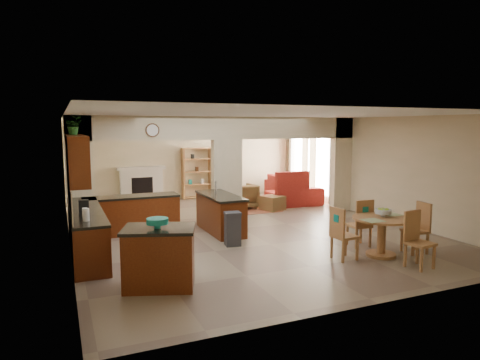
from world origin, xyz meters
name	(u,v)px	position (x,y,z in m)	size (l,w,h in m)	color
floor	(241,228)	(0.00, 0.00, 0.00)	(10.00, 10.00, 0.00)	#766751
ceiling	(241,116)	(0.00, 0.00, 2.80)	(10.00, 10.00, 0.00)	white
wall_back	(186,159)	(0.00, 5.00, 1.40)	(8.00, 8.00, 0.00)	beige
wall_front	(382,208)	(0.00, -5.00, 1.40)	(8.00, 8.00, 0.00)	beige
wall_left	(67,181)	(-4.00, 0.00, 1.40)	(10.00, 10.00, 0.00)	beige
wall_right	(371,167)	(4.00, 0.00, 1.40)	(10.00, 10.00, 0.00)	beige
partition_left_pier	(80,175)	(-3.70, 1.00, 1.40)	(0.60, 0.25, 2.80)	beige
partition_center_pier	(227,180)	(0.00, 1.00, 1.10)	(0.80, 0.25, 2.20)	beige
partition_right_pier	(341,165)	(3.70, 1.00, 1.40)	(0.60, 0.25, 2.80)	beige
partition_header	(227,128)	(0.00, 1.00, 2.50)	(8.00, 0.25, 0.60)	beige
kitchen_counter	(107,224)	(-3.26, -0.25, 0.46)	(2.52, 3.29, 1.48)	#421407
upper_cabinets	(77,159)	(-3.82, -0.80, 1.92)	(0.35, 2.40, 0.90)	#421407
peninsula	(220,213)	(-0.60, -0.11, 0.46)	(0.70, 1.85, 0.91)	#421407
wall_clock	(152,130)	(-2.00, 0.85, 2.45)	(0.34, 0.34, 0.03)	#4A2D18
rug	(250,210)	(1.20, 2.10, 0.01)	(1.60, 1.30, 0.01)	#964636
fireplace	(142,184)	(-1.60, 4.83, 0.61)	(1.60, 0.35, 1.20)	beige
shelving_unit	(197,173)	(0.35, 4.82, 0.90)	(1.00, 0.32, 1.80)	brown
window_a	(324,167)	(3.97, 2.30, 1.20)	(0.02, 0.90, 1.90)	white
window_b	(297,163)	(3.97, 4.00, 1.20)	(0.02, 0.90, 1.90)	white
glazed_door	(310,169)	(3.97, 3.15, 1.05)	(0.02, 0.70, 2.10)	white
drape_a_left	(333,169)	(3.93, 1.70, 1.20)	(0.10, 0.28, 2.30)	#46201C
drape_a_right	(313,166)	(3.93, 2.90, 1.20)	(0.10, 0.28, 2.30)	#46201C
drape_b_left	(305,164)	(3.93, 3.40, 1.20)	(0.10, 0.28, 2.30)	#46201C
drape_b_right	(288,162)	(3.93, 4.60, 1.20)	(0.10, 0.28, 2.30)	#46201C
ceiling_fan	(247,126)	(1.50, 3.00, 2.56)	(1.00, 1.00, 0.10)	white
kitchen_island	(160,257)	(-2.75, -3.11, 0.49)	(1.32, 1.12, 0.97)	#421407
teal_bowl	(157,223)	(-2.78, -3.15, 1.05)	(0.34, 0.34, 0.16)	#128173
trash_can	(233,230)	(-0.79, -1.35, 0.34)	(0.32, 0.27, 0.67)	#2B2B2D
dining_table	(382,231)	(1.62, -3.20, 0.51)	(1.14, 1.14, 0.78)	brown
fruit_bowl	(383,212)	(1.69, -3.14, 0.86)	(0.31, 0.31, 0.17)	#89AF25
sofa	(292,188)	(3.30, 3.20, 0.41)	(1.11, 2.83, 0.83)	maroon
chaise	(286,199)	(2.57, 2.31, 0.23)	(1.14, 0.93, 0.46)	maroon
armchair	(242,196)	(1.08, 2.46, 0.38)	(0.81, 0.83, 0.76)	maroon
ottoman	(272,203)	(1.82, 1.83, 0.22)	(0.60, 0.60, 0.44)	maroon
plant	(74,126)	(-3.82, -0.08, 2.56)	(0.34, 0.29, 0.38)	#1D5316
chair_north	(361,221)	(1.67, -2.53, 0.55)	(0.45, 0.45, 1.02)	brown
chair_east	(419,226)	(2.48, -3.29, 0.55)	(0.46, 0.46, 1.02)	brown
chair_south	(416,237)	(1.75, -3.95, 0.55)	(0.47, 0.47, 1.02)	brown
chair_west	(341,231)	(0.75, -3.08, 0.55)	(0.44, 0.44, 1.02)	brown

